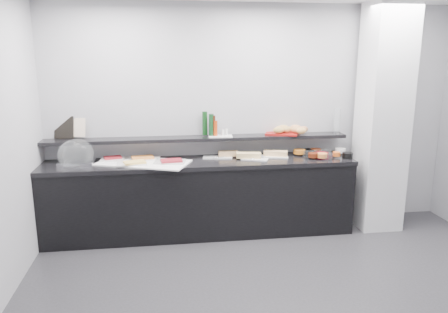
{
  "coord_description": "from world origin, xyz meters",
  "views": [
    {
      "loc": [
        -1.11,
        -3.23,
        2.12
      ],
      "look_at": [
        -0.45,
        1.45,
        1.0
      ],
      "focal_mm": 35.0,
      "sensor_mm": 36.0,
      "label": 1
    }
  ],
  "objects": [
    {
      "name": "shaker_pepper",
      "position": [
        -0.36,
        1.9,
        1.2
      ],
      "size": [
        0.05,
        0.05,
        0.07
      ],
      "primitive_type": "cylinder",
      "rotation": [
        0.0,
        0.0,
        0.39
      ],
      "color": "silver",
      "rests_on": "condiment_tray"
    },
    {
      "name": "bread_roll_nw",
      "position": [
        0.31,
        1.92,
        1.21
      ],
      "size": [
        0.15,
        0.13,
        0.08
      ],
      "primitive_type": "ellipsoid",
      "rotation": [
        0.0,
        0.0,
        0.42
      ],
      "color": "#C08549",
      "rests_on": "bread_tray"
    },
    {
      "name": "bowl_glass_cream",
      "position": [
        0.83,
        1.77,
        0.94
      ],
      "size": [
        0.22,
        0.22,
        0.07
      ],
      "primitive_type": "cylinder",
      "rotation": [
        0.0,
        0.0,
        0.33
      ],
      "color": "silver",
      "rests_on": "counter_top"
    },
    {
      "name": "platter_meat_a",
      "position": [
        -1.7,
        1.8,
        0.92
      ],
      "size": [
        0.27,
        0.19,
        0.01
      ],
      "primitive_type": "cube",
      "rotation": [
        0.0,
        0.0,
        -0.06
      ],
      "color": "white",
      "rests_on": "linen_runner"
    },
    {
      "name": "cloche_base",
      "position": [
        -2.09,
        1.74,
        0.92
      ],
      "size": [
        0.4,
        0.28,
        0.04
      ],
      "primitive_type": "cube",
      "rotation": [
        0.0,
        0.0,
        -0.06
      ],
      "color": "silver",
      "rests_on": "counter_top"
    },
    {
      "name": "fill_red_jam",
      "position": [
        0.63,
        1.59,
        0.95
      ],
      "size": [
        0.15,
        0.15,
        0.05
      ],
      "primitive_type": "cylinder",
      "rotation": [
        0.0,
        0.0,
        0.39
      ],
      "color": "#531C0B",
      "rests_on": "bowl_red_jam"
    },
    {
      "name": "food_cheese",
      "position": [
        -1.44,
        1.56,
        0.94
      ],
      "size": [
        0.26,
        0.21,
        0.02
      ],
      "primitive_type": "cube",
      "rotation": [
        0.0,
        0.0,
        0.28
      ],
      "color": "#FDD062",
      "rests_on": "platter_cheese"
    },
    {
      "name": "bowl_glass_fruit",
      "position": [
        0.64,
        1.77,
        0.94
      ],
      "size": [
        0.2,
        0.2,
        0.07
      ],
      "primitive_type": "cylinder",
      "rotation": [
        0.0,
        0.0,
        0.04
      ],
      "color": "white",
      "rests_on": "counter_top"
    },
    {
      "name": "fill_black_jam",
      "position": [
        0.75,
        1.82,
        0.95
      ],
      "size": [
        0.13,
        0.13,
        0.05
      ],
      "primitive_type": "cylinder",
      "rotation": [
        0.0,
        0.0,
        -0.01
      ],
      "color": "#63240E",
      "rests_on": "bowl_black_jam"
    },
    {
      "name": "tongs_left",
      "position": [
        -0.46,
        1.75,
        0.92
      ],
      "size": [
        0.15,
        0.06,
        0.01
      ],
      "primitive_type": "cylinder",
      "rotation": [
        0.0,
        1.57,
        0.32
      ],
      "color": "#B4B7BB",
      "rests_on": "sandwich_plate_left"
    },
    {
      "name": "sandwich_food_mid",
      "position": [
        -0.12,
        1.7,
        0.94
      ],
      "size": [
        0.3,
        0.15,
        0.06
      ],
      "primitive_type": "cube",
      "rotation": [
        0.0,
        0.0,
        -0.14
      ],
      "color": "tan",
      "rests_on": "sandwich_plate_mid"
    },
    {
      "name": "print_art",
      "position": [
        -2.08,
        1.97,
        1.28
      ],
      "size": [
        0.16,
        0.08,
        0.22
      ],
      "primitive_type": "cube",
      "rotation": [
        -0.21,
        0.0,
        -0.23
      ],
      "color": "beige",
      "rests_on": "framed_print"
    },
    {
      "name": "bottle_green_a",
      "position": [
        -0.54,
        1.87,
        1.29
      ],
      "size": [
        0.07,
        0.07,
        0.26
      ],
      "primitive_type": "cylinder",
      "rotation": [
        0.0,
        0.0,
        -0.21
      ],
      "color": "#0F3818",
      "rests_on": "condiment_tray"
    },
    {
      "name": "linen_runner",
      "position": [
        -1.35,
        1.66,
        0.91
      ],
      "size": [
        1.12,
        0.82,
        0.01
      ],
      "primitive_type": "cube",
      "rotation": [
        0.0,
        0.0,
        -0.38
      ],
      "color": "white",
      "rests_on": "counter_top"
    },
    {
      "name": "sandwich_plate_mid",
      "position": [
        -0.06,
        1.66,
        0.91
      ],
      "size": [
        0.34,
        0.24,
        0.01
      ],
      "primitive_type": "cube",
      "rotation": [
        0.0,
        0.0,
        -0.39
      ],
      "color": "white",
      "rests_on": "counter_top"
    },
    {
      "name": "carafe",
      "position": [
        1.03,
        1.91,
        1.3
      ],
      "size": [
        0.1,
        0.1,
        0.3
      ],
      "primitive_type": "cylinder",
      "rotation": [
        0.0,
        0.0,
        -0.16
      ],
      "color": "white",
      "rests_on": "wall_shelf"
    },
    {
      "name": "back_wall",
      "position": [
        0.0,
        2.0,
        1.35
      ],
      "size": [
        5.0,
        0.02,
        2.7
      ],
      "primitive_type": "cube",
      "color": "#A5A7AC",
      "rests_on": "ground"
    },
    {
      "name": "bottle_green_b",
      "position": [
        -0.61,
        1.94,
        1.3
      ],
      "size": [
        0.07,
        0.07,
        0.28
      ],
      "primitive_type": "cylinder",
      "rotation": [
        0.0,
        0.0,
        0.21
      ],
      "color": "#0F3914",
      "rests_on": "condiment_tray"
    },
    {
      "name": "bowl_black_jam",
      "position": [
        0.67,
        1.82,
        0.94
      ],
      "size": [
        0.17,
        0.17,
        0.07
      ],
      "primitive_type": "cylinder",
      "rotation": [
        0.0,
        0.0,
        0.36
      ],
      "color": "black",
      "rests_on": "counter_top"
    },
    {
      "name": "column",
      "position": [
        1.5,
        1.65,
        1.35
      ],
      "size": [
        0.5,
        0.5,
        2.7
      ],
      "primitive_type": "cube",
      "color": "silver",
      "rests_on": "ground"
    },
    {
      "name": "ground",
      "position": [
        0.0,
        0.0,
        0.0
      ],
      "size": [
        5.0,
        5.0,
        0.0
      ],
      "primitive_type": "plane",
      "color": "#2D2D30",
      "rests_on": "ground"
    },
    {
      "name": "bread_roll_se",
      "position": [
        0.59,
        1.86,
        1.21
      ],
      "size": [
        0.16,
        0.13,
        0.08
      ],
      "primitive_type": "ellipsoid",
      "rotation": [
        0.0,
        0.0,
        0.41
      ],
      "color": "#B16D43",
      "rests_on": "bread_tray"
    },
    {
      "name": "sandwich_plate_left",
      "position": [
        -0.48,
        1.81,
        0.91
      ],
      "size": [
        0.37,
        0.2,
        0.01
      ],
      "primitive_type": "cube",
      "rotation": [
        0.0,
        0.0,
        -0.16
      ],
      "color": "silver",
      "rests_on": "counter_top"
    },
    {
      "name": "sandwich_plate_right",
      "position": [
        0.19,
        1.75,
        0.91
      ],
      "size": [
        0.37,
        0.22,
        0.01
      ],
      "primitive_type": "cube",
      "rotation": [
        0.0,
        0.0,
        -0.21
      ],
      "color": "white",
      "rests_on": "counter_top"
    },
    {
      "name": "food_meat_a",
      "position": [
        -1.7,
        1.83,
        0.94
      ],
      "size": [
        0.22,
        0.17,
        0.02
      ],
      "primitive_type": "cube",
      "rotation": [
        0.0,
        0.0,
        0.26
      ],
      "color": "maroon",
      "rests_on": "platter_meat_a"
    },
    {
      "name": "buffet_cabinet",
      "position": [
        -0.7,
        1.7,
        0.42
      ],
      "size": [
        3.6,
        0.6,
        0.85
      ],
      "primitive_type": "cube",
      "color": "black",
      "rests_on": "ground"
    },
    {
      "name": "bread_roll_ne",
      "position": [
        0.53,
        1.97,
        1.21
      ],
      "size": [
        0.16,
        0.13,
        0.08
      ],
      "primitive_type": "ellipsoid",
      "rotation": [
        0.0,
        0.0,
        -0.29
      ],
      "color": "#D18750",
      "rests_on": "bread_tray"
    },
    {
      "name": "bread_roll_n",
      "position": [
        0.37,
        1.98,
        1.21
      ],
      "size": [
        0.14,
        0.1,
        0.08
      ],
      "primitive_type": "ellipsoid",
      "rotation": [
        0.0,
        0.0,
        -0.11
      ],
      "color": "tan",
      "rests_on": "bread_tray"
    },
    {
      "name": "bread_roll_s",
      "position": [
        0.53,
        1.77,
        1.21
      ],
      "size": [
        0.15,
        0.11,
        0.08
      ],
      "primitive_type": "ellipsoid",
      "rotation": [
        0.0,
        0.0,
        0.26
      ],
      "color": "tan",
      "rests_on": "bread_tray"
    },
    {
      "name": "bread_roll_midw",
      "position": [
        0.39,
        1.88,
        1.21
      ],
      "size": [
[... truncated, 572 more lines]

